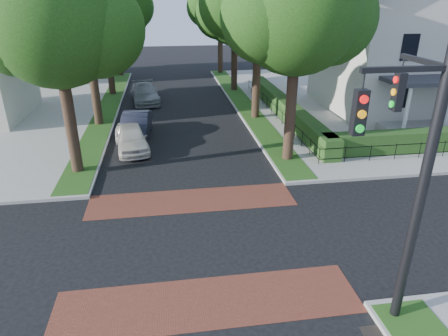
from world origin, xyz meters
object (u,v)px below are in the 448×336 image
(traffic_signal, at_px, (415,162))
(parked_car_middle, at_px, (136,126))
(parked_car_front, at_px, (131,138))
(parked_car_rear, at_px, (145,93))

(traffic_signal, relative_size, parked_car_middle, 1.71)
(traffic_signal, height_order, parked_car_front, traffic_signal)
(traffic_signal, bearing_deg, parked_car_rear, 106.14)
(parked_car_middle, bearing_deg, parked_car_rear, 91.29)
(traffic_signal, height_order, parked_car_middle, traffic_signal)
(parked_car_front, distance_m, parked_car_rear, 11.18)
(parked_car_front, height_order, parked_car_rear, parked_car_rear)
(parked_car_middle, distance_m, parked_car_rear, 8.99)
(parked_car_middle, bearing_deg, parked_car_front, -90.75)
(parked_car_front, relative_size, parked_car_middle, 0.92)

